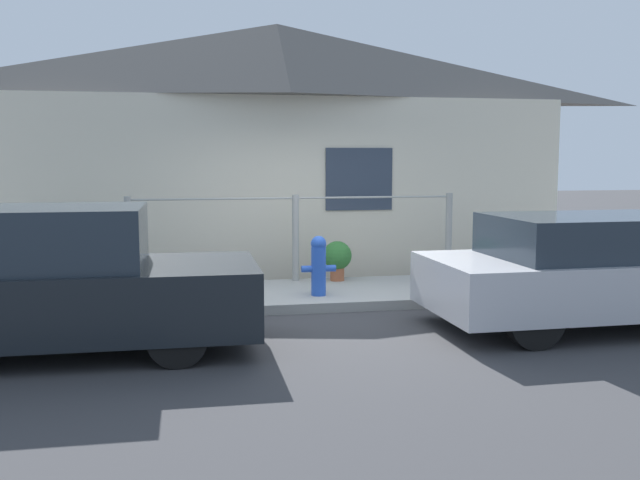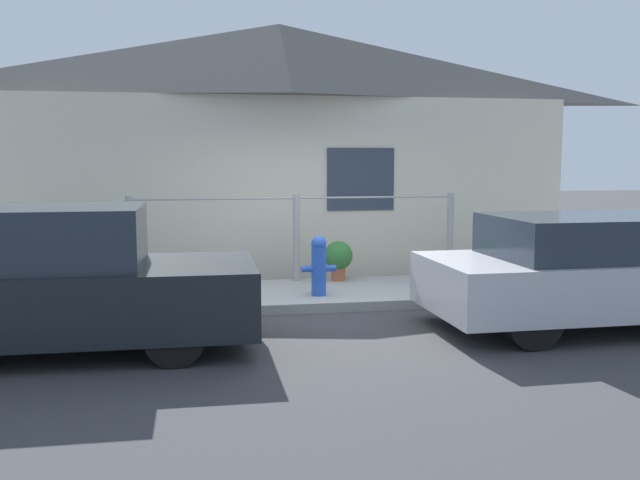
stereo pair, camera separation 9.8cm
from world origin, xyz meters
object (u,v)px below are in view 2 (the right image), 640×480
Objects in this scene: car_right at (600,271)px; fire_hydrant at (319,264)px; potted_plant_near_hydrant at (338,257)px; potted_plant_by_fence at (97,275)px; car_left at (36,282)px.

fire_hydrant is (-2.97, 1.81, -0.11)m from car_right.
fire_hydrant is 1.18m from potted_plant_near_hydrant.
car_right is 3.48m from fire_hydrant.
potted_plant_by_fence is (-5.92, 2.69, -0.32)m from car_right.
car_right is (6.17, -0.00, -0.06)m from car_left.
potted_plant_near_hydrant is at bearing 38.48° from car_left.
car_right is 5.14× the size of fire_hydrant.
car_left is 5.34× the size of fire_hydrant.
car_left is 4.69m from potted_plant_near_hydrant.
car_left reaches higher than potted_plant_near_hydrant.
car_left is at bearing -95.28° from potted_plant_by_fence.
potted_plant_near_hydrant reaches higher than potted_plant_by_fence.
potted_plant_near_hydrant is (-2.48, 2.88, -0.18)m from car_right.
fire_hydrant is 1.35× the size of potted_plant_near_hydrant.
fire_hydrant is at bearing 147.70° from car_right.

